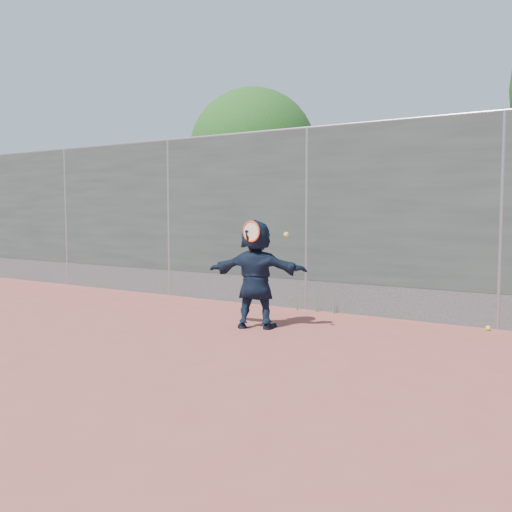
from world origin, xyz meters
The scene contains 7 objects.
ground centered at (0.00, 0.00, 0.00)m, with size 80.00×80.00×0.00m, color #9E4C42.
player centered at (0.10, 1.78, 0.76)m, with size 1.41×0.45×1.52m, color #121E33.
ball_ground centered at (2.90, 3.34, 0.03)m, with size 0.07×0.07×0.07m, color #CEDE31.
fence centered at (0.00, 3.50, 1.58)m, with size 20.00×0.06×3.03m.
swing_action centered at (0.20, 1.59, 1.35)m, with size 0.70×0.13×0.51m.
tree_left centered at (-2.85, 6.55, 2.94)m, with size 3.15×3.00×4.53m.
weed_clump centered at (0.29, 3.38, 0.13)m, with size 0.68×0.07×0.30m.
Camera 1 is at (4.38, -4.90, 1.65)m, focal length 40.00 mm.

